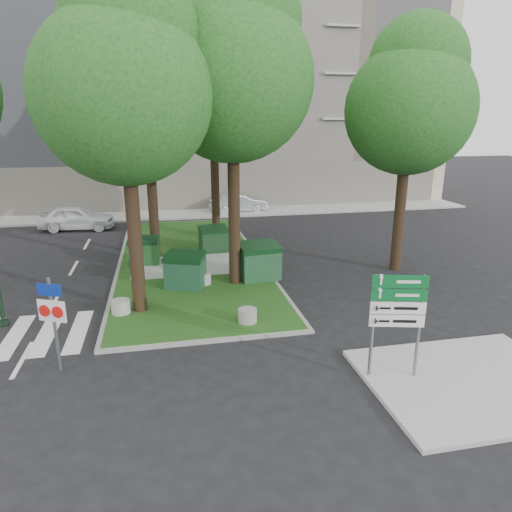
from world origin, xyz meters
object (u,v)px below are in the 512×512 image
object	(u,v)px
dumpster_b	(185,270)
directional_sign	(397,310)
dumpster_c	(214,239)
tree_street_right	(412,97)
car_silver	(238,203)
tree_median_near_right	(234,63)
traffic_sign_pole	(53,312)
bollard_mid	(203,278)
tree_median_near_left	(125,77)
dumpster_d	(259,261)
litter_bin	(227,241)
bollard_right	(248,315)
dumpster_a	(144,251)
tree_median_mid	(148,99)
car_white	(77,218)
bollard_left	(121,307)
tree_median_far	(214,74)

from	to	relation	value
dumpster_b	directional_sign	xyz separation A→B (m)	(4.59, -7.27, 1.09)
dumpster_c	tree_street_right	bearing A→B (deg)	-36.07
directional_sign	car_silver	xyz separation A→B (m)	(-0.15, 21.55, -1.21)
tree_median_near_right	directional_sign	bearing A→B (deg)	-70.69
directional_sign	traffic_sign_pole	bearing A→B (deg)	179.45
car_silver	tree_median_near_right	bearing A→B (deg)	164.02
tree_street_right	car_silver	bearing A→B (deg)	108.44
bollard_mid	traffic_sign_pole	xyz separation A→B (m)	(-4.15, -5.38, 1.28)
tree_median_near_left	dumpster_b	distance (m)	6.97
tree_median_near_right	traffic_sign_pole	bearing A→B (deg)	-135.56
bollard_mid	car_silver	world-z (taller)	car_silver
dumpster_d	litter_bin	world-z (taller)	dumpster_d
bollard_right	tree_median_near_left	bearing A→B (deg)	152.00
dumpster_a	tree_median_mid	bearing A→B (deg)	72.94
dumpster_a	car_white	world-z (taller)	car_white
litter_bin	tree_median_mid	bearing A→B (deg)	-177.59
dumpster_b	dumpster_c	distance (m)	4.90
bollard_left	litter_bin	size ratio (longest dim) A/B	0.77
directional_sign	bollard_left	bearing A→B (deg)	156.26
tree_median_near_left	dumpster_d	distance (m)	8.14
tree_street_right	traffic_sign_pole	distance (m)	14.79
dumpster_a	bollard_right	size ratio (longest dim) A/B	2.33
dumpster_c	bollard_right	bearing A→B (deg)	-97.26
tree_median_mid	bollard_mid	distance (m)	8.19
bollard_right	car_white	distance (m)	16.36
tree_median_mid	bollard_right	world-z (taller)	tree_median_mid
dumpster_a	dumpster_b	xyz separation A→B (m)	(1.60, -3.28, 0.07)
tree_median_near_right	tree_median_far	world-z (taller)	tree_median_far
tree_median_mid	dumpster_b	xyz separation A→B (m)	(1.02, -4.68, -6.22)
car_white	car_silver	size ratio (longest dim) A/B	1.07
tree_median_far	dumpster_b	world-z (taller)	tree_median_far
dumpster_b	dumpster_d	world-z (taller)	dumpster_d
dumpster_c	car_white	distance (m)	9.68
car_white	traffic_sign_pole	bearing A→B (deg)	-167.80
dumpster_a	bollard_right	distance (m)	7.57
tree_median_mid	litter_bin	bearing A→B (deg)	2.41
tree_street_right	tree_median_mid	bearing A→B (deg)	158.20
litter_bin	directional_sign	world-z (taller)	directional_sign
traffic_sign_pole	car_silver	world-z (taller)	traffic_sign_pole
traffic_sign_pole	litter_bin	bearing A→B (deg)	85.06
tree_street_right	directional_sign	world-z (taller)	tree_street_right
dumpster_c	directional_sign	xyz separation A→B (m)	(2.99, -11.90, 1.14)
bollard_mid	tree_median_mid	bearing A→B (deg)	110.53
tree_median_mid	dumpster_b	distance (m)	7.85
traffic_sign_pole	car_silver	xyz separation A→B (m)	(7.94, 19.46, -0.97)
dumpster_d	car_silver	size ratio (longest dim) A/B	0.44
tree_median_near_right	bollard_left	size ratio (longest dim) A/B	18.88
car_white	dumpster_d	bearing A→B (deg)	-136.95
dumpster_b	bollard_right	world-z (taller)	dumpster_b
bollard_right	bollard_mid	world-z (taller)	bollard_mid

